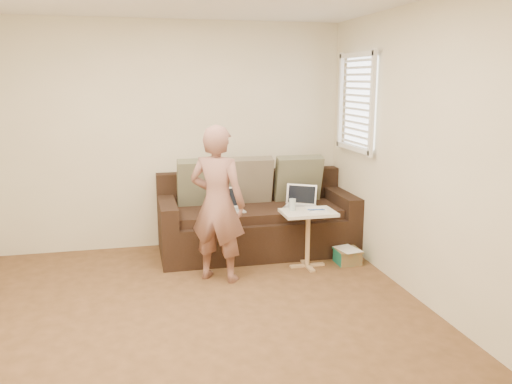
% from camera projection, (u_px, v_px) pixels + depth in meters
% --- Properties ---
extents(floor, '(4.50, 4.50, 0.00)m').
position_uv_depth(floor, '(199.00, 328.00, 4.20)').
color(floor, '#4B341C').
rests_on(floor, ground).
extents(wall_back, '(4.00, 0.00, 4.00)m').
position_uv_depth(wall_back, '(172.00, 136.00, 6.06)').
color(wall_back, beige).
rests_on(wall_back, ground).
extents(wall_front, '(4.00, 0.00, 4.00)m').
position_uv_depth(wall_front, '(273.00, 274.00, 1.78)').
color(wall_front, beige).
rests_on(wall_front, ground).
extents(wall_right, '(0.00, 4.50, 4.50)m').
position_uv_depth(wall_right, '(435.00, 159.00, 4.37)').
color(wall_right, beige).
rests_on(wall_right, ground).
extents(window_blinds, '(0.12, 0.88, 1.08)m').
position_uv_depth(window_blinds, '(357.00, 102.00, 5.70)').
color(window_blinds, white).
rests_on(window_blinds, wall_right).
extents(sofa, '(2.20, 0.95, 0.85)m').
position_uv_depth(sofa, '(257.00, 215.00, 6.00)').
color(sofa, black).
rests_on(sofa, ground).
extents(pillow_left, '(0.55, 0.29, 0.57)m').
position_uv_depth(pillow_left, '(202.00, 183.00, 5.99)').
color(pillow_left, '#575942').
rests_on(pillow_left, sofa).
extents(pillow_mid, '(0.55, 0.27, 0.57)m').
position_uv_depth(pillow_mid, '(249.00, 181.00, 6.12)').
color(pillow_mid, brown).
rests_on(pillow_mid, sofa).
extents(pillow_right, '(0.55, 0.28, 0.57)m').
position_uv_depth(pillow_right, '(298.00, 179.00, 6.23)').
color(pillow_right, '#575942').
rests_on(pillow_right, sofa).
extents(laptop_silver, '(0.43, 0.40, 0.23)m').
position_uv_depth(laptop_silver, '(300.00, 208.00, 5.93)').
color(laptop_silver, '#B7BABC').
rests_on(laptop_silver, sofa).
extents(laptop_white, '(0.38, 0.29, 0.25)m').
position_uv_depth(laptop_white, '(228.00, 212.00, 5.78)').
color(laptop_white, white).
rests_on(laptop_white, sofa).
extents(person, '(0.68, 0.62, 1.54)m').
position_uv_depth(person, '(217.00, 204.00, 5.07)').
color(person, brown).
rests_on(person, ground).
extents(side_table, '(0.55, 0.39, 0.61)m').
position_uv_depth(side_table, '(308.00, 239.00, 5.52)').
color(side_table, silver).
rests_on(side_table, ground).
extents(drinking_glass, '(0.07, 0.07, 0.12)m').
position_uv_depth(drinking_glass, '(292.00, 205.00, 5.48)').
color(drinking_glass, silver).
rests_on(drinking_glass, side_table).
extents(scissors, '(0.18, 0.10, 0.02)m').
position_uv_depth(scissors, '(316.00, 210.00, 5.47)').
color(scissors, silver).
rests_on(scissors, side_table).
extents(paper_on_table, '(0.25, 0.33, 0.00)m').
position_uv_depth(paper_on_table, '(317.00, 210.00, 5.50)').
color(paper_on_table, white).
rests_on(paper_on_table, side_table).
extents(striped_box, '(0.26, 0.26, 0.16)m').
position_uv_depth(striped_box, '(347.00, 256.00, 5.65)').
color(striped_box, '#C84C1E').
rests_on(striped_box, ground).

